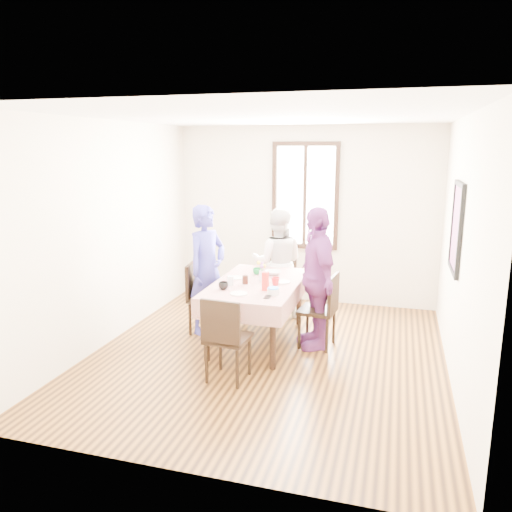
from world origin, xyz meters
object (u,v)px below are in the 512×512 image
chair_far (278,283)px  chair_near (228,338)px  chair_left (206,298)px  person_right (317,278)px  dining_table (257,312)px  chair_right (317,310)px  person_far (278,262)px  person_left (206,270)px

chair_far → chair_near: size_ratio=1.00×
chair_near → chair_left: bearing=125.6°
chair_far → chair_near: bearing=99.3°
chair_left → chair_far: (0.74, 0.94, 0.00)m
person_right → dining_table: bearing=-111.1°
dining_table → chair_near: chair_near is taller
chair_left → person_right: 1.52m
chair_right → person_far: person_far is taller
dining_table → person_left: person_left is taller
dining_table → person_left: 0.87m
chair_left → chair_near: size_ratio=1.00×
chair_far → chair_near: 2.18m
dining_table → person_far: bearing=90.0°
chair_near → person_far: (-0.00, 2.16, 0.32)m
dining_table → person_right: person_right is taller
dining_table → person_left: bearing=168.4°
chair_left → chair_near: same height
person_right → person_far: bearing=-169.7°
chair_left → chair_far: same height
dining_table → chair_right: size_ratio=1.74×
chair_near → person_far: size_ratio=0.59×
chair_far → person_far: 0.32m
dining_table → person_far: size_ratio=1.03×
chair_right → person_far: size_ratio=0.59×
chair_right → person_far: bearing=42.4°
chair_near → person_left: (-0.72, 1.24, 0.38)m
person_far → person_right: 1.25m
chair_far → person_left: (-0.72, -0.94, 0.38)m
person_right → chair_right: bearing=65.0°
chair_left → person_far: size_ratio=0.59×
chair_left → chair_near: bearing=23.0°
dining_table → person_far: 1.14m
dining_table → person_far: person_far is taller
person_far → chair_left: bearing=42.0°
person_left → dining_table: bearing=-79.0°
dining_table → chair_right: 0.75m
dining_table → chair_near: size_ratio=1.74×
dining_table → person_left: size_ratio=0.95×
dining_table → chair_right: chair_right is taller
chair_right → person_left: person_left is taller
chair_right → person_left: size_ratio=0.55×
chair_right → person_right: (-0.02, 0.00, 0.40)m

